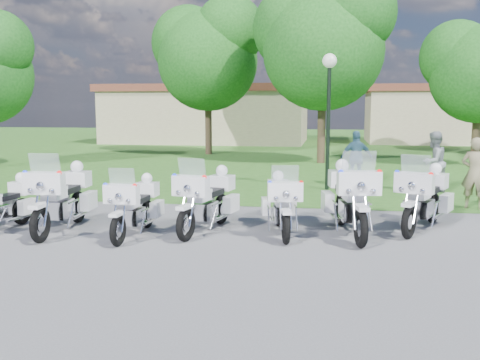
% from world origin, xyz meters
% --- Properties ---
extents(ground, '(100.00, 100.00, 0.00)m').
position_xyz_m(ground, '(0.00, 0.00, 0.00)').
color(ground, '#5C5D62').
rests_on(ground, ground).
extents(grass_lawn, '(100.00, 48.00, 0.01)m').
position_xyz_m(grass_lawn, '(0.00, 27.00, 0.00)').
color(grass_lawn, '#2B5C1D').
rests_on(grass_lawn, ground).
extents(motorcycle_1, '(0.84, 2.09, 1.41)m').
position_xyz_m(motorcycle_1, '(-3.86, -0.55, 0.59)').
color(motorcycle_1, black).
rests_on(motorcycle_1, ground).
extents(motorcycle_2, '(0.93, 2.54, 1.71)m').
position_xyz_m(motorcycle_2, '(-2.59, -0.30, 0.71)').
color(motorcycle_2, black).
rests_on(motorcycle_2, ground).
extents(motorcycle_3, '(0.72, 2.16, 1.45)m').
position_xyz_m(motorcycle_3, '(-0.93, -0.44, 0.61)').
color(motorcycle_3, black).
rests_on(motorcycle_3, ground).
extents(motorcycle_4, '(1.09, 2.36, 1.60)m').
position_xyz_m(motorcycle_4, '(0.42, 0.19, 0.67)').
color(motorcycle_4, black).
rests_on(motorcycle_4, ground).
extents(motorcycle_5, '(0.99, 2.19, 1.49)m').
position_xyz_m(motorcycle_5, '(1.95, 0.24, 0.62)').
color(motorcycle_5, black).
rests_on(motorcycle_5, ground).
extents(motorcycle_6, '(1.15, 2.64, 1.78)m').
position_xyz_m(motorcycle_6, '(3.33, 0.41, 0.74)').
color(motorcycle_6, black).
rests_on(motorcycle_6, ground).
extents(motorcycle_7, '(1.45, 2.29, 1.65)m').
position_xyz_m(motorcycle_7, '(4.92, 1.09, 0.69)').
color(motorcycle_7, black).
rests_on(motorcycle_7, ground).
extents(lamp_post, '(0.44, 0.44, 4.19)m').
position_xyz_m(lamp_post, '(2.83, 6.26, 3.16)').
color(lamp_post, black).
rests_on(lamp_post, ground).
extents(tree_1, '(6.26, 5.34, 8.35)m').
position_xyz_m(tree_1, '(-3.72, 17.90, 5.52)').
color(tree_1, '#38281C').
rests_on(tree_1, ground).
extents(tree_2, '(6.39, 5.45, 8.52)m').
position_xyz_m(tree_2, '(2.42, 14.33, 5.64)').
color(tree_2, '#38281C').
rests_on(tree_2, ground).
extents(tree_3, '(4.97, 4.24, 6.63)m').
position_xyz_m(tree_3, '(9.18, 14.49, 4.38)').
color(tree_3, '#38281C').
rests_on(tree_3, ground).
extents(building_west, '(14.56, 8.32, 4.10)m').
position_xyz_m(building_west, '(-6.00, 28.00, 2.07)').
color(building_west, tan).
rests_on(building_west, ground).
extents(building_east, '(11.44, 7.28, 4.10)m').
position_xyz_m(building_east, '(11.00, 30.00, 2.07)').
color(building_east, tan).
rests_on(building_east, ground).
extents(bystander_a, '(0.78, 0.66, 1.82)m').
position_xyz_m(bystander_a, '(6.55, 3.69, 0.91)').
color(bystander_a, '#877E5B').
rests_on(bystander_a, ground).
extents(bystander_b, '(1.13, 1.13, 1.85)m').
position_xyz_m(bystander_b, '(5.97, 6.13, 0.93)').
color(bystander_b, gray).
rests_on(bystander_b, ground).
extents(bystander_c, '(1.13, 0.65, 1.81)m').
position_xyz_m(bystander_c, '(3.76, 7.22, 0.90)').
color(bystander_c, '#2E556F').
rests_on(bystander_c, ground).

